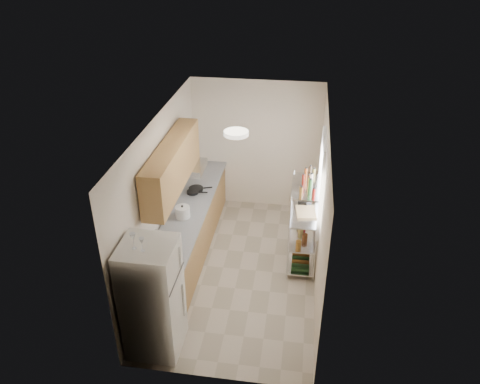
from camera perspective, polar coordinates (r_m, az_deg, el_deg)
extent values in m
cube|color=#AEA08D|center=(7.95, -0.06, -9.39)|extent=(2.50, 4.40, 0.01)
cube|color=white|center=(6.63, -0.07, 8.45)|extent=(2.50, 4.40, 0.01)
cube|color=beige|center=(9.15, 1.97, 5.71)|extent=(2.50, 0.01, 2.60)
cube|color=beige|center=(5.45, -3.56, -13.07)|extent=(2.50, 0.01, 2.60)
cube|color=beige|center=(7.47, -9.64, -0.55)|extent=(0.01, 4.40, 2.60)
cube|color=beige|center=(7.15, 9.93, -2.01)|extent=(0.01, 4.40, 2.60)
cube|color=#9D7A43|center=(8.20, -6.00, -4.47)|extent=(0.60, 3.48, 0.86)
cube|color=gray|center=(7.95, -6.06, -1.79)|extent=(0.63, 3.51, 0.04)
cube|color=#B7BABC|center=(7.05, -8.54, -6.55)|extent=(0.52, 0.44, 0.04)
cube|color=#B7BABC|center=(9.26, -2.36, 0.18)|extent=(0.01, 0.55, 0.72)
cube|color=#9D7A43|center=(7.26, -8.23, 3.22)|extent=(0.33, 2.20, 0.72)
cube|color=#B7BABC|center=(8.12, -6.13, 3.01)|extent=(0.50, 0.60, 0.12)
cube|color=white|center=(7.33, 9.85, 1.08)|extent=(0.06, 1.00, 1.46)
cube|color=silver|center=(8.07, 7.41, -8.07)|extent=(0.45, 0.90, 0.02)
cube|color=silver|center=(7.81, 7.62, -5.44)|extent=(0.45, 0.90, 0.02)
cube|color=silver|center=(7.56, 7.84, -2.64)|extent=(0.45, 0.90, 0.02)
cube|color=silver|center=(7.31, 8.10, 0.68)|extent=(0.45, 0.90, 0.02)
cylinder|color=silver|center=(7.32, 5.95, -5.82)|extent=(0.02, 0.02, 1.55)
cylinder|color=silver|center=(8.05, 6.30, -2.25)|extent=(0.02, 0.02, 1.55)
cylinder|color=silver|center=(7.32, 9.30, -6.06)|extent=(0.02, 0.02, 1.55)
cylinder|color=silver|center=(8.06, 9.33, -2.47)|extent=(0.02, 0.02, 1.55)
cylinder|color=white|center=(6.37, -0.47, 7.20)|extent=(0.34, 0.34, 0.05)
cube|color=silver|center=(6.27, -10.62, -12.62)|extent=(0.68, 0.68, 1.66)
cylinder|color=silver|center=(7.60, -7.01, -2.44)|extent=(0.24, 0.24, 0.19)
cylinder|color=black|center=(8.39, -5.39, 0.39)|extent=(0.33, 0.33, 0.04)
cylinder|color=black|center=(8.30, -5.79, -0.01)|extent=(0.23, 0.23, 0.04)
cube|color=tan|center=(7.56, 8.04, -2.43)|extent=(0.35, 0.43, 0.03)
cube|color=black|center=(7.77, 7.97, -0.46)|extent=(0.22, 0.27, 0.27)
cube|color=maroon|center=(7.93, 7.59, -4.05)|extent=(0.13, 0.15, 0.15)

